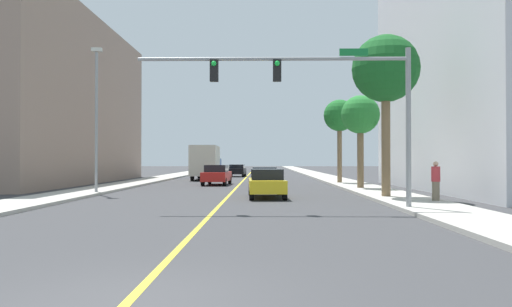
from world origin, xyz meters
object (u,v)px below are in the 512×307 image
object	(u,v)px
palm_mid	(360,116)
car_red	(217,175)
delivery_truck	(206,162)
street_lamp	(96,112)
car_white	(265,178)
palm_far	(339,117)
car_yellow	(267,183)
traffic_signal_mast	(322,89)
pedestrian	(436,181)
car_black	(237,170)
palm_near	(386,71)

from	to	relation	value
palm_mid	car_red	world-z (taller)	palm_mid
palm_mid	delivery_truck	size ratio (longest dim) A/B	0.68
car_red	delivery_truck	world-z (taller)	delivery_truck
street_lamp	car_white	world-z (taller)	street_lamp
palm_mid	palm_far	world-z (taller)	palm_far
palm_far	car_yellow	distance (m)	15.46
street_lamp	car_red	world-z (taller)	street_lamp
delivery_truck	palm_mid	bearing A→B (deg)	-54.88
traffic_signal_mast	pedestrian	bearing A→B (deg)	27.56
pedestrian	car_white	bearing A→B (deg)	-134.62
palm_far	car_black	bearing A→B (deg)	117.83
pedestrian	car_yellow	bearing A→B (deg)	-105.29
traffic_signal_mast	car_white	distance (m)	13.80
delivery_truck	pedestrian	size ratio (longest dim) A/B	5.05
palm_mid	car_yellow	size ratio (longest dim) A/B	1.30
traffic_signal_mast	palm_near	distance (m)	6.75
traffic_signal_mast	delivery_truck	bearing A→B (deg)	105.33
car_black	car_yellow	distance (m)	30.78
palm_far	car_red	bearing A→B (deg)	-173.29
palm_far	car_red	distance (m)	10.68
street_lamp	palm_mid	size ratio (longest dim) A/B	1.37
traffic_signal_mast	car_white	world-z (taller)	traffic_signal_mast
street_lamp	palm_mid	world-z (taller)	street_lamp
delivery_truck	car_white	bearing A→B (deg)	-71.18
car_white	car_yellow	bearing A→B (deg)	-89.47
palm_far	car_white	world-z (taller)	palm_far
delivery_truck	pedestrian	distance (m)	28.95
car_black	palm_far	bearing A→B (deg)	-59.60
palm_near	car_yellow	size ratio (longest dim) A/B	1.75
delivery_truck	pedestrian	xyz separation A→B (m)	(13.14, -25.79, -0.72)
car_yellow	car_white	xyz separation A→B (m)	(-0.07, 6.88, -0.01)
palm_near	palm_mid	size ratio (longest dim) A/B	1.34
car_red	car_yellow	size ratio (longest dim) A/B	0.98
car_white	delivery_truck	bearing A→B (deg)	110.01
palm_mid	car_yellow	world-z (taller)	palm_mid
car_red	car_black	bearing A→B (deg)	90.81
traffic_signal_mast	palm_mid	bearing A→B (deg)	72.42
street_lamp	car_black	world-z (taller)	street_lamp
street_lamp	palm_mid	xyz separation A→B (m)	(15.62, 4.05, 0.09)
car_yellow	car_red	bearing A→B (deg)	104.49
car_white	pedestrian	size ratio (longest dim) A/B	2.46
street_lamp	car_black	size ratio (longest dim) A/B	1.95
traffic_signal_mast	palm_near	xyz separation A→B (m)	(3.78, 5.34, 1.67)
car_white	delivery_truck	xyz separation A→B (m)	(-5.66, 15.50, 0.97)
delivery_truck	pedestrian	bearing A→B (deg)	-64.23
car_black	car_yellow	world-z (taller)	car_yellow
palm_near	car_black	xyz separation A→B (m)	(-9.02, 31.45, -5.63)
street_lamp	car_white	size ratio (longest dim) A/B	1.91
palm_mid	car_white	size ratio (longest dim) A/B	1.40
palm_near	palm_far	distance (m)	14.42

